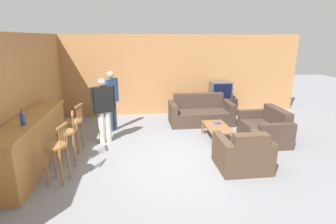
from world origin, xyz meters
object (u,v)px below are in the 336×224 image
coffee_table (217,128)px  tv (220,90)px  couch_far (200,113)px  loveseat_right (266,129)px  bottle (22,118)px  person_by_window (112,97)px  bar_chair_near (57,151)px  bar_chair_far (74,126)px  bar_chair_mid (67,137)px  table_lamp (232,87)px  book_on_table (218,123)px  tv_unit (220,106)px  person_by_counter (104,107)px  armchair_near (243,154)px

coffee_table → tv: (0.78, 2.23, 0.52)m
couch_far → loveseat_right: 2.03m
bottle → person_by_window: bearing=62.6°
bar_chair_near → bar_chair_far: bearing=90.0°
bar_chair_mid → table_lamp: bearing=34.5°
bar_chair_near → book_on_table: 3.90m
coffee_table → person_by_window: 2.92m
table_lamp → person_by_window: size_ratio=0.31×
book_on_table → loveseat_right: bearing=-17.1°
tv_unit → bottle: (-4.71, -3.65, 0.89)m
table_lamp → bar_chair_near: bearing=-140.0°
person_by_window → person_by_counter: bearing=-98.0°
armchair_near → tv_unit: armchair_near is taller
tv → person_by_window: 3.61m
book_on_table → coffee_table: bearing=-108.6°
coffee_table → bar_chair_mid: bearing=-165.2°
armchair_near → tv: tv is taller
tv → bar_chair_near: bearing=-137.4°
bar_chair_mid → tv_unit: 5.21m
book_on_table → table_lamp: 2.36m
person_by_window → person_by_counter: (-0.12, -0.86, -0.05)m
book_on_table → tv: bearing=70.7°
bar_chair_near → bottle: size_ratio=3.87×
armchair_near → loveseat_right: armchair_near is taller
tv_unit → person_by_counter: person_by_counter is taller
bar_chair_far → bar_chair_near: bearing=-90.0°
armchair_near → couch_far: bearing=92.7°
bar_chair_near → bottle: 0.81m
bar_chair_far → loveseat_right: 4.60m
tv → person_by_window: person_by_window is taller
bottle → armchair_near: bearing=-1.2°
book_on_table → person_by_counter: size_ratio=0.13×
coffee_table → tv: 2.42m
armchair_near → tv: (0.72, 3.73, 0.54)m
person_by_counter → bottle: bearing=-125.7°
bar_chair_far → person_by_counter: 0.80m
couch_far → person_by_window: size_ratio=1.12×
loveseat_right → coffee_table: size_ratio=1.31×
bar_chair_near → tv: bearing=42.6°
tv_unit → bar_chair_near: bearing=-137.4°
bar_chair_mid → coffee_table: 3.51m
bar_chair_near → person_by_window: person_by_window is taller
person_by_window → bar_chair_near: bearing=-105.5°
bar_chair_mid → bar_chair_far: bearing=90.0°
armchair_near → loveseat_right: size_ratio=0.71×
coffee_table → tv: size_ratio=1.54×
person_by_counter → table_lamp: bearing=27.2°
book_on_table → table_lamp: size_ratio=0.39×
bar_chair_mid → tv_unit: size_ratio=1.02×
person_by_window → tv_unit: bearing=18.8°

